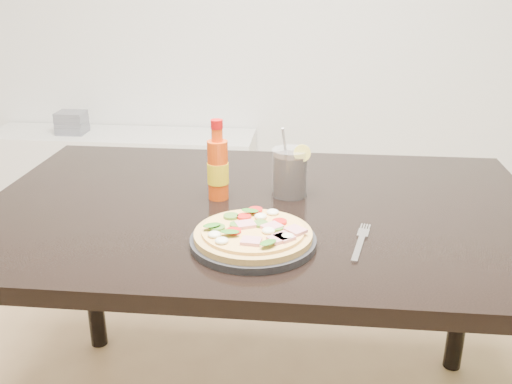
# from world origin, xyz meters

# --- Properties ---
(dining_table) EXTENTS (1.40, 0.90, 0.75)m
(dining_table) POSITION_xyz_m (0.08, 0.58, 0.67)
(dining_table) COLOR black
(dining_table) RESTS_ON ground
(plate) EXTENTS (0.27, 0.27, 0.02)m
(plate) POSITION_xyz_m (0.09, 0.35, 0.76)
(plate) COLOR black
(plate) RESTS_ON dining_table
(pizza) EXTENTS (0.25, 0.25, 0.03)m
(pizza) POSITION_xyz_m (0.09, 0.35, 0.78)
(pizza) COLOR tan
(pizza) RESTS_ON plate
(hot_sauce_bottle) EXTENTS (0.06, 0.06, 0.21)m
(hot_sauce_bottle) POSITION_xyz_m (-0.03, 0.61, 0.83)
(hot_sauce_bottle) COLOR #E4480D
(hot_sauce_bottle) RESTS_ON dining_table
(cola_cup) EXTENTS (0.10, 0.09, 0.18)m
(cola_cup) POSITION_xyz_m (0.15, 0.65, 0.81)
(cola_cup) COLOR black
(cola_cup) RESTS_ON dining_table
(fork) EXTENTS (0.05, 0.19, 0.00)m
(fork) POSITION_xyz_m (0.32, 0.39, 0.75)
(fork) COLOR silver
(fork) RESTS_ON dining_table
(media_console) EXTENTS (1.40, 0.34, 0.50)m
(media_console) POSITION_xyz_m (-0.80, 2.07, 0.25)
(media_console) COLOR white
(media_console) RESTS_ON ground
(cd_stack) EXTENTS (0.14, 0.12, 0.11)m
(cd_stack) POSITION_xyz_m (-1.05, 2.05, 0.56)
(cd_stack) COLOR slate
(cd_stack) RESTS_ON media_console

